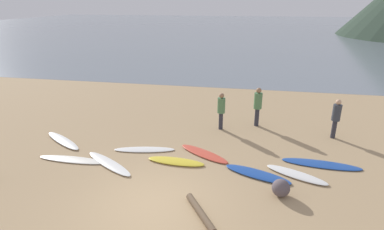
% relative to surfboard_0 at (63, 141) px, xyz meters
% --- Properties ---
extents(ground_plane, '(120.00, 120.00, 0.20)m').
position_rel_surfboard_0_xyz_m(ground_plane, '(4.91, 6.66, -0.15)').
color(ground_plane, tan).
rests_on(ground_plane, ground).
extents(ocean_water, '(140.00, 100.00, 0.01)m').
position_rel_surfboard_0_xyz_m(ocean_water, '(4.91, 59.49, -0.05)').
color(ocean_water, slate).
rests_on(ocean_water, ground).
extents(surfboard_0, '(2.33, 1.71, 0.09)m').
position_rel_surfboard_0_xyz_m(surfboard_0, '(0.00, 0.00, 0.00)').
color(surfboard_0, white).
rests_on(surfboard_0, ground).
extents(surfboard_1, '(2.64, 0.50, 0.06)m').
position_rel_surfboard_0_xyz_m(surfboard_1, '(1.25, -1.38, -0.02)').
color(surfboard_1, silver).
rests_on(surfboard_1, ground).
extents(surfboard_2, '(2.34, 1.73, 0.09)m').
position_rel_surfboard_0_xyz_m(surfboard_2, '(2.67, -1.42, -0.00)').
color(surfboard_2, white).
rests_on(surfboard_2, ground).
extents(surfboard_3, '(2.39, 0.91, 0.06)m').
position_rel_surfboard_0_xyz_m(surfboard_3, '(3.55, -0.13, -0.01)').
color(surfboard_3, white).
rests_on(surfboard_3, ground).
extents(surfboard_4, '(2.12, 0.69, 0.10)m').
position_rel_surfboard_0_xyz_m(surfboard_4, '(4.97, -0.85, 0.00)').
color(surfboard_4, yellow).
rests_on(surfboard_4, ground).
extents(surfboard_5, '(2.16, 1.62, 0.08)m').
position_rel_surfboard_0_xyz_m(surfboard_5, '(5.87, -0.06, -0.01)').
color(surfboard_5, '#D84C38').
rests_on(surfboard_5, ground).
extents(surfboard_6, '(2.32, 1.34, 0.10)m').
position_rel_surfboard_0_xyz_m(surfboard_6, '(7.83, -1.19, 0.00)').
color(surfboard_6, '#1E479E').
rests_on(surfboard_6, ground).
extents(surfboard_7, '(2.07, 1.38, 0.09)m').
position_rel_surfboard_0_xyz_m(surfboard_7, '(9.10, -0.98, -0.00)').
color(surfboard_7, white).
rests_on(surfboard_7, ground).
extents(surfboard_8, '(2.71, 0.82, 0.06)m').
position_rel_surfboard_0_xyz_m(surfboard_8, '(10.05, -0.08, -0.01)').
color(surfboard_8, '#1E479E').
rests_on(surfboard_8, ground).
extents(person_0, '(0.36, 0.36, 1.80)m').
position_rel_surfboard_0_xyz_m(person_0, '(7.82, 3.24, 1.02)').
color(person_0, '#2D2D38').
rests_on(person_0, ground).
extents(person_1, '(0.34, 0.34, 1.69)m').
position_rel_surfboard_0_xyz_m(person_1, '(10.99, 2.46, 0.95)').
color(person_1, '#2D2D38').
rests_on(person_1, ground).
extents(person_2, '(0.34, 0.34, 1.68)m').
position_rel_surfboard_0_xyz_m(person_2, '(6.24, 2.53, 0.94)').
color(person_2, '#2D2D38').
rests_on(person_2, ground).
extents(driftwood_log, '(1.05, 1.47, 0.19)m').
position_rel_surfboard_0_xyz_m(driftwood_log, '(6.30, -3.56, 0.05)').
color(driftwood_log, brown).
rests_on(driftwood_log, ground).
extents(beach_rock_far, '(0.53, 0.53, 0.53)m').
position_rel_surfboard_0_xyz_m(beach_rock_far, '(8.49, -2.22, 0.22)').
color(beach_rock_far, '#574C51').
rests_on(beach_rock_far, ground).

